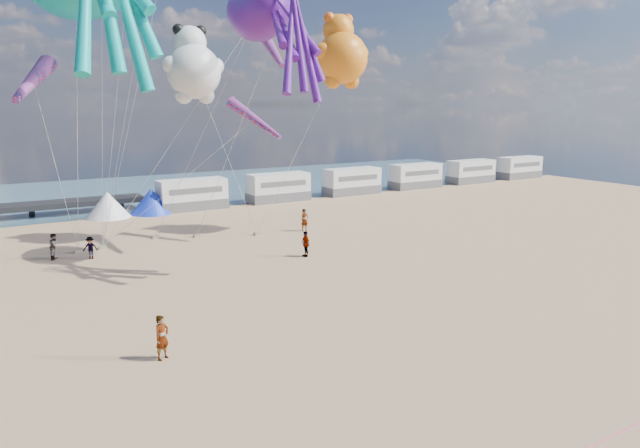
{
  "coord_description": "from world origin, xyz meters",
  "views": [
    {
      "loc": [
        -11.89,
        -14.0,
        10.16
      ],
      "look_at": [
        0.18,
        6.0,
        5.26
      ],
      "focal_mm": 32.0,
      "sensor_mm": 36.0,
      "label": 1
    }
  ],
  "objects_px": {
    "windsock_left": "(33,80)",
    "sandbag_d": "(197,236)",
    "tent_blue": "(152,201)",
    "windsock_mid": "(271,47)",
    "beachgoer_3": "(306,244)",
    "sandbag_e": "(103,247)",
    "sandbag_b": "(155,237)",
    "motorhome_3": "(415,176)",
    "kite_octopus_purple": "(258,11)",
    "beachgoer_2": "(90,248)",
    "sandbag_a": "(78,251)",
    "sandbag_c": "(257,234)",
    "motorhome_0": "(192,194)",
    "kite_panda": "(194,72)",
    "windsock_right": "(255,119)",
    "tent_white": "(108,205)",
    "kite_teddy_orange": "(342,58)",
    "motorhome_4": "(471,171)",
    "beachgoer_5": "(305,220)",
    "motorhome_5": "(519,167)",
    "standing_person": "(162,337)",
    "motorhome_1": "(278,187)",
    "beachgoer_1": "(55,246)",
    "motorhome_2": "(352,181)"
  },
  "relations": [
    {
      "from": "sandbag_e",
      "to": "windsock_left",
      "type": "bearing_deg",
      "value": -127.77
    },
    {
      "from": "standing_person",
      "to": "kite_octopus_purple",
      "type": "distance_m",
      "value": 21.79
    },
    {
      "from": "motorhome_3",
      "to": "tent_blue",
      "type": "distance_m",
      "value": 32.5
    },
    {
      "from": "motorhome_1",
      "to": "beachgoer_5",
      "type": "distance_m",
      "value": 15.1
    },
    {
      "from": "windsock_left",
      "to": "sandbag_d",
      "type": "bearing_deg",
      "value": 46.88
    },
    {
      "from": "windsock_mid",
      "to": "sandbag_b",
      "type": "bearing_deg",
      "value": 148.07
    },
    {
      "from": "tent_white",
      "to": "beachgoer_5",
      "type": "xyz_separation_m",
      "value": [
        12.61,
        -14.28,
        -0.29
      ]
    },
    {
      "from": "motorhome_0",
      "to": "motorhome_1",
      "type": "xyz_separation_m",
      "value": [
        9.5,
        0.0,
        0.0
      ]
    },
    {
      "from": "kite_panda",
      "to": "sandbag_c",
      "type": "bearing_deg",
      "value": 2.69
    },
    {
      "from": "motorhome_0",
      "to": "kite_octopus_purple",
      "type": "bearing_deg",
      "value": -95.39
    },
    {
      "from": "tent_white",
      "to": "windsock_left",
      "type": "bearing_deg",
      "value": -111.43
    },
    {
      "from": "motorhome_0",
      "to": "beachgoer_2",
      "type": "height_order",
      "value": "motorhome_0"
    },
    {
      "from": "beachgoer_3",
      "to": "tent_white",
      "type": "bearing_deg",
      "value": -155.43
    },
    {
      "from": "motorhome_5",
      "to": "sandbag_c",
      "type": "bearing_deg",
      "value": -163.76
    },
    {
      "from": "beachgoer_2",
      "to": "motorhome_5",
      "type": "bearing_deg",
      "value": 38.98
    },
    {
      "from": "kite_panda",
      "to": "beachgoer_2",
      "type": "bearing_deg",
      "value": -158.79
    },
    {
      "from": "beachgoer_3",
      "to": "beachgoer_5",
      "type": "relative_size",
      "value": 0.97
    },
    {
      "from": "sandbag_a",
      "to": "sandbag_c",
      "type": "bearing_deg",
      "value": -6.26
    },
    {
      "from": "sandbag_b",
      "to": "motorhome_0",
      "type": "bearing_deg",
      "value": 58.09
    },
    {
      "from": "tent_blue",
      "to": "kite_panda",
      "type": "xyz_separation_m",
      "value": [
        0.25,
        -12.97,
        11.28
      ]
    },
    {
      "from": "motorhome_0",
      "to": "windsock_mid",
      "type": "xyz_separation_m",
      "value": [
        0.22,
        -17.44,
        12.53
      ]
    },
    {
      "from": "windsock_right",
      "to": "tent_white",
      "type": "bearing_deg",
      "value": 94.75
    },
    {
      "from": "sandbag_d",
      "to": "windsock_mid",
      "type": "bearing_deg",
      "value": -54.69
    },
    {
      "from": "standing_person",
      "to": "beachgoer_1",
      "type": "height_order",
      "value": "standing_person"
    },
    {
      "from": "motorhome_4",
      "to": "windsock_mid",
      "type": "xyz_separation_m",
      "value": [
        -37.78,
        -17.44,
        12.53
      ]
    },
    {
      "from": "sandbag_c",
      "to": "motorhome_0",
      "type": "bearing_deg",
      "value": 92.68
    },
    {
      "from": "motorhome_0",
      "to": "beachgoer_2",
      "type": "bearing_deg",
      "value": -129.78
    },
    {
      "from": "motorhome_2",
      "to": "motorhome_4",
      "type": "relative_size",
      "value": 1.0
    },
    {
      "from": "beachgoer_3",
      "to": "sandbag_b",
      "type": "height_order",
      "value": "beachgoer_3"
    },
    {
      "from": "beachgoer_1",
      "to": "standing_person",
      "type": "bearing_deg",
      "value": -151.24
    },
    {
      "from": "kite_teddy_orange",
      "to": "beachgoer_3",
      "type": "bearing_deg",
      "value": -118.34
    },
    {
      "from": "beachgoer_3",
      "to": "sandbag_e",
      "type": "xyz_separation_m",
      "value": [
        -11.46,
        9.39,
        -0.77
      ]
    },
    {
      "from": "sandbag_a",
      "to": "windsock_left",
      "type": "bearing_deg",
      "value": -115.11
    },
    {
      "from": "tent_blue",
      "to": "kite_teddy_orange",
      "type": "relative_size",
      "value": 0.59
    },
    {
      "from": "tent_blue",
      "to": "windsock_right",
      "type": "bearing_deg",
      "value": -74.29
    },
    {
      "from": "motorhome_5",
      "to": "beachgoer_5",
      "type": "distance_m",
      "value": 45.21
    },
    {
      "from": "motorhome_0",
      "to": "kite_panda",
      "type": "relative_size",
      "value": 1.0
    },
    {
      "from": "sandbag_c",
      "to": "beachgoer_5",
      "type": "bearing_deg",
      "value": -9.0
    },
    {
      "from": "motorhome_3",
      "to": "kite_octopus_purple",
      "type": "height_order",
      "value": "kite_octopus_purple"
    },
    {
      "from": "motorhome_3",
      "to": "sandbag_b",
      "type": "distance_m",
      "value": 36.7
    },
    {
      "from": "motorhome_4",
      "to": "beachgoer_5",
      "type": "height_order",
      "value": "motorhome_4"
    },
    {
      "from": "beachgoer_2",
      "to": "windsock_mid",
      "type": "xyz_separation_m",
      "value": [
        12.18,
        -3.08,
        13.26
      ]
    },
    {
      "from": "sandbag_c",
      "to": "windsock_right",
      "type": "distance_m",
      "value": 9.07
    },
    {
      "from": "sandbag_e",
      "to": "motorhome_1",
      "type": "bearing_deg",
      "value": 30.41
    },
    {
      "from": "motorhome_4",
      "to": "beachgoer_3",
      "type": "height_order",
      "value": "motorhome_4"
    },
    {
      "from": "tent_blue",
      "to": "windsock_mid",
      "type": "bearing_deg",
      "value": -76.39
    },
    {
      "from": "motorhome_5",
      "to": "sandbag_d",
      "type": "xyz_separation_m",
      "value": [
        -51.22,
        -11.88,
        -1.39
      ]
    },
    {
      "from": "sandbag_b",
      "to": "sandbag_d",
      "type": "xyz_separation_m",
      "value": [
        2.89,
        -1.27,
        0.0
      ]
    },
    {
      "from": "beachgoer_1",
      "to": "beachgoer_3",
      "type": "distance_m",
      "value": 16.77
    },
    {
      "from": "motorhome_0",
      "to": "sandbag_b",
      "type": "relative_size",
      "value": 13.2
    }
  ]
}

